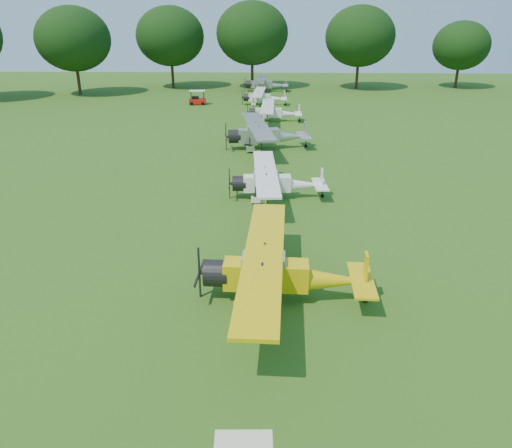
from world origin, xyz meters
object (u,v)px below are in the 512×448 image
Objects in this scene: aircraft_7 at (265,83)px; aircraft_4 at (265,133)px; aircraft_5 at (273,111)px; golf_cart at (197,100)px; aircraft_2 at (279,271)px; aircraft_3 at (274,181)px; aircraft_6 at (263,96)px.

aircraft_4 is at bearing -86.93° from aircraft_7.
aircraft_4 is at bearing -92.53° from aircraft_5.
aircraft_4 is 5.42× the size of golf_cart.
aircraft_4 is 24.68m from golf_cart.
aircraft_2 is 1.19× the size of aircraft_5.
golf_cart is (-10.15, 47.75, -0.70)m from aircraft_2.
aircraft_7 reaches higher than aircraft_3.
aircraft_3 is at bearing -85.37° from aircraft_6.
aircraft_4 is 35.30m from aircraft_7.
aircraft_4 is at bearing 90.43° from aircraft_3.
aircraft_5 is at bearing 92.48° from aircraft_2.
aircraft_5 is at bearing -50.93° from golf_cart.
aircraft_5 reaches higher than aircraft_6.
aircraft_7 reaches higher than aircraft_6.
aircraft_3 is 1.06× the size of aircraft_6.
aircraft_7 is (0.03, 12.37, 0.15)m from aircraft_6.
aircraft_2 is at bearing -88.97° from aircraft_5.
aircraft_2 is at bearing -92.42° from aircraft_3.
aircraft_3 reaches higher than aircraft_6.
golf_cart is (-8.52, -0.02, -0.48)m from aircraft_6.
aircraft_6 is 8.54m from golf_cart.
aircraft_3 is 24.77m from aircraft_5.
aircraft_2 is at bearing -81.27° from golf_cart.
aircraft_7 is at bearing 81.96° from aircraft_4.
aircraft_6 reaches higher than golf_cart.
aircraft_2 is 5.18× the size of golf_cart.
aircraft_4 is 1.24× the size of aircraft_5.
aircraft_2 is 37.00m from aircraft_5.
aircraft_3 is 4.55× the size of golf_cart.
aircraft_3 is 12.64m from aircraft_4.
aircraft_6 is at bearing -3.14° from golf_cart.
aircraft_4 reaches higher than golf_cart.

